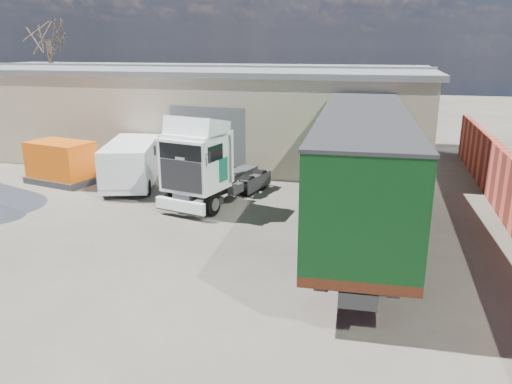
% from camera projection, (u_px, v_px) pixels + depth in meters
% --- Properties ---
extents(ground, '(120.00, 120.00, 0.00)m').
position_uv_depth(ground, '(165.00, 255.00, 16.26)').
color(ground, '#282521').
rests_on(ground, ground).
extents(warehouse, '(30.60, 12.60, 5.42)m').
position_uv_depth(warehouse, '(180.00, 109.00, 31.80)').
color(warehouse, '#BBAC90').
rests_on(warehouse, ground).
extents(brick_boundary_wall, '(0.35, 26.00, 2.50)m').
position_uv_depth(brick_boundary_wall, '(512.00, 192.00, 18.76)').
color(brick_boundary_wall, maroon).
rests_on(brick_boundary_wall, ground).
extents(bare_tree, '(4.00, 4.00, 9.60)m').
position_uv_depth(bare_tree, '(47.00, 26.00, 36.88)').
color(bare_tree, '#382B21').
rests_on(bare_tree, ground).
extents(tractor_unit, '(3.51, 6.15, 3.93)m').
position_uv_depth(tractor_unit, '(206.00, 167.00, 20.93)').
color(tractor_unit, black).
rests_on(tractor_unit, ground).
extents(box_trailer, '(3.50, 13.53, 4.46)m').
position_uv_depth(box_trailer, '(362.00, 162.00, 17.13)').
color(box_trailer, '#2D2D30').
rests_on(box_trailer, ground).
extents(panel_van, '(3.54, 5.59, 2.12)m').
position_uv_depth(panel_van, '(131.00, 164.00, 23.89)').
color(panel_van, black).
rests_on(panel_van, ground).
extents(orange_skip, '(3.65, 2.71, 2.05)m').
position_uv_depth(orange_skip, '(62.00, 165.00, 24.63)').
color(orange_skip, '#2D2D30').
rests_on(orange_skip, ground).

